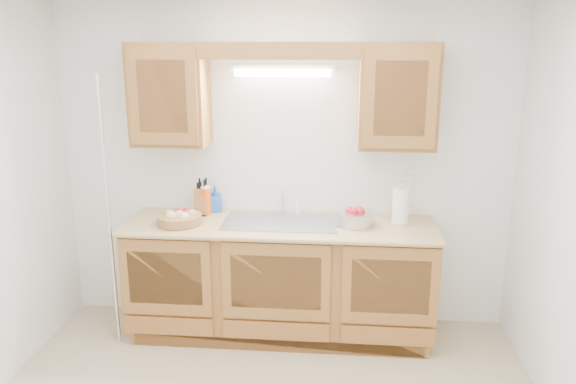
# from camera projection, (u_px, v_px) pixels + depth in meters

# --- Properties ---
(room) EXTENTS (3.52, 3.50, 2.50)m
(room) POSITION_uv_depth(u_px,v_px,m) (256.00, 230.00, 2.92)
(room) COLOR #C8B690
(room) RESTS_ON ground
(base_cabinets) EXTENTS (2.20, 0.60, 0.86)m
(base_cabinets) POSITION_uv_depth(u_px,v_px,m) (280.00, 280.00, 4.29)
(base_cabinets) COLOR #A56730
(base_cabinets) RESTS_ON ground
(countertop) EXTENTS (2.30, 0.63, 0.04)m
(countertop) POSITION_uv_depth(u_px,v_px,m) (280.00, 226.00, 4.16)
(countertop) COLOR tan
(countertop) RESTS_ON base_cabinets
(upper_cabinet_left) EXTENTS (0.55, 0.33, 0.75)m
(upper_cabinet_left) POSITION_uv_depth(u_px,v_px,m) (170.00, 94.00, 4.13)
(upper_cabinet_left) COLOR #A56730
(upper_cabinet_left) RESTS_ON room
(upper_cabinet_right) EXTENTS (0.55, 0.33, 0.75)m
(upper_cabinet_right) POSITION_uv_depth(u_px,v_px,m) (398.00, 96.00, 3.99)
(upper_cabinet_right) COLOR #A56730
(upper_cabinet_right) RESTS_ON room
(valance) EXTENTS (2.20, 0.05, 0.12)m
(valance) POSITION_uv_depth(u_px,v_px,m) (279.00, 51.00, 3.84)
(valance) COLOR #A56730
(valance) RESTS_ON room
(fluorescent_fixture) EXTENTS (0.76, 0.08, 0.08)m
(fluorescent_fixture) POSITION_uv_depth(u_px,v_px,m) (283.00, 70.00, 4.09)
(fluorescent_fixture) COLOR white
(fluorescent_fixture) RESTS_ON room
(sink) EXTENTS (0.84, 0.46, 0.36)m
(sink) POSITION_uv_depth(u_px,v_px,m) (280.00, 231.00, 4.19)
(sink) COLOR #9E9EA3
(sink) RESTS_ON countertop
(wire_shelf_pole) EXTENTS (0.03, 0.03, 2.00)m
(wire_shelf_pole) POSITION_uv_depth(u_px,v_px,m) (109.00, 216.00, 3.99)
(wire_shelf_pole) COLOR silver
(wire_shelf_pole) RESTS_ON ground
(outlet_plate) EXTENTS (0.08, 0.01, 0.12)m
(outlet_plate) POSITION_uv_depth(u_px,v_px,m) (407.00, 183.00, 4.30)
(outlet_plate) COLOR white
(outlet_plate) RESTS_ON room
(fruit_basket) EXTENTS (0.42, 0.42, 0.10)m
(fruit_basket) POSITION_uv_depth(u_px,v_px,m) (180.00, 218.00, 4.13)
(fruit_basket) COLOR #9E6B3F
(fruit_basket) RESTS_ON countertop
(knife_block) EXTENTS (0.10, 0.16, 0.29)m
(knife_block) POSITION_uv_depth(u_px,v_px,m) (202.00, 201.00, 4.35)
(knife_block) COLOR #A56730
(knife_block) RESTS_ON countertop
(orange_canister) EXTENTS (0.09, 0.09, 0.22)m
(orange_canister) POSITION_uv_depth(u_px,v_px,m) (206.00, 201.00, 4.33)
(orange_canister) COLOR #E6540C
(orange_canister) RESTS_ON countertop
(soap_bottle) EXTENTS (0.12, 0.12, 0.20)m
(soap_bottle) POSITION_uv_depth(u_px,v_px,m) (215.00, 199.00, 4.42)
(soap_bottle) COLOR blue
(soap_bottle) RESTS_ON countertop
(sponge) EXTENTS (0.10, 0.06, 0.02)m
(sponge) POSITION_uv_depth(u_px,v_px,m) (216.00, 210.00, 4.44)
(sponge) COLOR #CC333F
(sponge) RESTS_ON countertop
(paper_towel) EXTENTS (0.15, 0.15, 0.31)m
(paper_towel) POSITION_uv_depth(u_px,v_px,m) (401.00, 206.00, 4.13)
(paper_towel) COLOR silver
(paper_towel) RESTS_ON countertop
(apple_bowl) EXTENTS (0.28, 0.28, 0.14)m
(apple_bowl) POSITION_uv_depth(u_px,v_px,m) (355.00, 217.00, 4.09)
(apple_bowl) COLOR silver
(apple_bowl) RESTS_ON countertop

